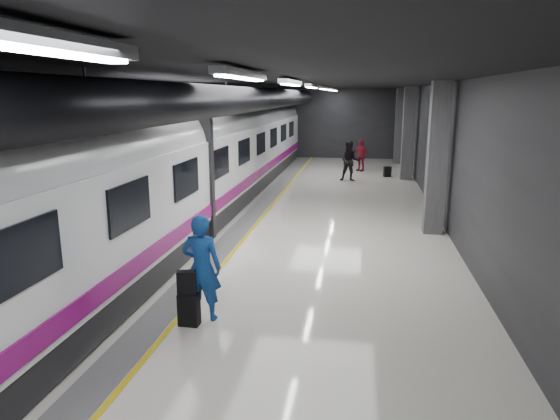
{
  "coord_description": "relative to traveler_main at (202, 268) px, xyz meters",
  "views": [
    {
      "loc": [
        2.35,
        -13.29,
        4.11
      ],
      "look_at": [
        0.41,
        -1.47,
        1.33
      ],
      "focal_mm": 32.0,
      "sensor_mm": 36.0,
      "label": 1
    }
  ],
  "objects": [
    {
      "name": "traveler_far_b",
      "position": [
        2.78,
        19.29,
        -0.14
      ],
      "size": [
        1.08,
        0.91,
        1.73
      ],
      "primitive_type": "imported",
      "rotation": [
        0.0,
        0.0,
        -0.58
      ],
      "color": "maroon",
      "rests_on": "ground"
    },
    {
      "name": "suitcase_far",
      "position": [
        4.16,
        17.5,
        -0.74
      ],
      "size": [
        0.41,
        0.33,
        0.53
      ],
      "primitive_type": "cube",
      "rotation": [
        0.0,
        0.0,
        0.29
      ],
      "color": "black",
      "rests_on": "ground"
    },
    {
      "name": "traveler_far_a",
      "position": [
        2.28,
        15.9,
        -0.03
      ],
      "size": [
        0.98,
        0.78,
        1.95
      ],
      "primitive_type": "imported",
      "rotation": [
        0.0,
        0.0,
        0.04
      ],
      "color": "black",
      "rests_on": "ground"
    },
    {
      "name": "suitcase_main",
      "position": [
        -0.17,
        -0.31,
        -0.7
      ],
      "size": [
        0.38,
        0.24,
        0.6
      ],
      "primitive_type": "cube",
      "rotation": [
        0.0,
        0.0,
        -0.03
      ],
      "color": "black",
      "rests_on": "ground"
    },
    {
      "name": "ground",
      "position": [
        0.48,
        4.94,
        -1.01
      ],
      "size": [
        40.0,
        40.0,
        0.0
      ],
      "primitive_type": "plane",
      "color": "silver",
      "rests_on": "ground"
    },
    {
      "name": "train",
      "position": [
        -2.76,
        4.94,
        1.06
      ],
      "size": [
        3.05,
        38.0,
        4.05
      ],
      "color": "black",
      "rests_on": "ground"
    },
    {
      "name": "shoulder_bag",
      "position": [
        -0.18,
        -0.32,
        -0.18
      ],
      "size": [
        0.36,
        0.24,
        0.44
      ],
      "primitive_type": "cube",
      "rotation": [
        0.0,
        0.0,
        0.2
      ],
      "color": "black",
      "rests_on": "suitcase_main"
    },
    {
      "name": "platform_hall",
      "position": [
        0.2,
        5.9,
        2.53
      ],
      "size": [
        10.02,
        40.02,
        4.51
      ],
      "color": "black",
      "rests_on": "ground"
    },
    {
      "name": "traveler_main",
      "position": [
        0.0,
        0.0,
        0.0
      ],
      "size": [
        0.74,
        0.49,
        2.01
      ],
      "primitive_type": "imported",
      "rotation": [
        0.0,
        0.0,
        3.13
      ],
      "color": "#164BA9",
      "rests_on": "ground"
    }
  ]
}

